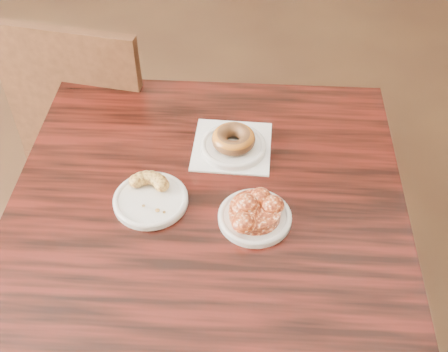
{
  "coord_description": "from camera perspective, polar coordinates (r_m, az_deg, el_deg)",
  "views": [
    {
      "loc": [
        -0.25,
        -0.88,
        1.62
      ],
      "look_at": [
        -0.12,
        -0.08,
        0.8
      ],
      "focal_mm": 45.0,
      "sensor_mm": 36.0,
      "label": 1
    }
  ],
  "objects": [
    {
      "name": "floor",
      "position": [
        1.86,
        3.53,
        -15.3
      ],
      "size": [
        5.0,
        5.0,
        0.0
      ],
      "primitive_type": "plane",
      "color": "black",
      "rests_on": "ground"
    },
    {
      "name": "plate_fritter",
      "position": [
        1.14,
        3.14,
        -4.23
      ],
      "size": [
        0.15,
        0.15,
        0.01
      ],
      "primitive_type": "cylinder",
      "color": "silver",
      "rests_on": "cafe_table"
    },
    {
      "name": "cafe_table",
      "position": [
        1.48,
        -1.41,
        -12.22
      ],
      "size": [
        0.99,
        0.99,
        0.75
      ],
      "primitive_type": "cube",
      "rotation": [
        0.0,
        0.0,
        -0.21
      ],
      "color": "black",
      "rests_on": "floor"
    },
    {
      "name": "apple_fritter",
      "position": [
        1.12,
        3.18,
        -3.47
      ],
      "size": [
        0.15,
        0.15,
        0.03
      ],
      "primitive_type": null,
      "color": "#3F1006",
      "rests_on": "plate_fritter"
    },
    {
      "name": "plate_cruller",
      "position": [
        1.18,
        -7.46,
        -2.46
      ],
      "size": [
        0.16,
        0.16,
        0.01
      ],
      "primitive_type": "cylinder",
      "color": "white",
      "rests_on": "cafe_table"
    },
    {
      "name": "plate_donut",
      "position": [
        1.28,
        0.96,
        3.01
      ],
      "size": [
        0.15,
        0.15,
        0.01
      ],
      "primitive_type": "cylinder",
      "color": "silver",
      "rests_on": "napkin"
    },
    {
      "name": "napkin",
      "position": [
        1.29,
        0.82,
        3.02
      ],
      "size": [
        0.21,
        0.21,
        0.0
      ],
      "primitive_type": "cube",
      "rotation": [
        0.0,
        0.0,
        -0.24
      ],
      "color": "white",
      "rests_on": "cafe_table"
    },
    {
      "name": "chair_far",
      "position": [
        1.86,
        -11.49,
        5.22
      ],
      "size": [
        0.57,
        0.57,
        0.9
      ],
      "primitive_type": null,
      "rotation": [
        0.0,
        0.0,
        2.77
      ],
      "color": "black",
      "rests_on": "floor"
    },
    {
      "name": "cruller_fragment",
      "position": [
        1.16,
        -7.55,
        -1.78
      ],
      "size": [
        0.11,
        0.11,
        0.03
      ],
      "primitive_type": null,
      "color": "#5A3212",
      "rests_on": "plate_cruller"
    },
    {
      "name": "glazed_donut",
      "position": [
        1.26,
        0.97,
        3.79
      ],
      "size": [
        0.1,
        0.1,
        0.03
      ],
      "primitive_type": "torus",
      "color": "#8A5714",
      "rests_on": "plate_donut"
    }
  ]
}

